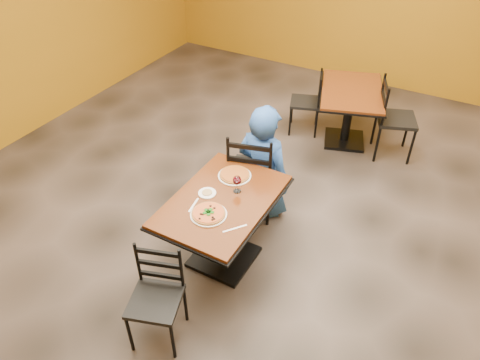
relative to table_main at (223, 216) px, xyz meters
The scene contains 17 objects.
floor 0.75m from the table_main, 90.00° to the left, with size 7.00×8.00×0.01m, color black.
table_main is the anchor object (origin of this frame).
table_second 2.59m from the table_main, 82.58° to the left, with size 1.08×1.31×0.75m.
chair_main_near 0.98m from the table_main, 91.69° to the right, with size 0.38×0.38×0.85m, color black, non-canonical shape.
chair_main_far 0.79m from the table_main, 97.42° to the left, with size 0.46×0.46×1.01m, color black, non-canonical shape.
chair_second_left 2.59m from the table_main, 95.79° to the left, with size 0.38×0.38×0.84m, color black, non-canonical shape.
chair_second_right 2.73m from the table_main, 70.11° to the left, with size 0.45×0.45×0.99m, color black, non-canonical shape.
diner 0.85m from the table_main, 91.12° to the left, with size 0.62×0.41×1.25m, color navy.
plate_main 0.30m from the table_main, 88.39° to the right, with size 0.31×0.31×0.01m, color white.
pizza_main 0.31m from the table_main, 88.39° to the right, with size 0.28×0.28×0.02m, color maroon.
plate_far 0.40m from the table_main, 101.26° to the left, with size 0.31×0.31×0.01m, color white.
pizza_far 0.41m from the table_main, 101.26° to the left, with size 0.28×0.28×0.02m, color #B16D22.
side_plate 0.25m from the table_main, behind, with size 0.16×0.16×0.01m, color white.
dip 0.26m from the table_main, behind, with size 0.09×0.09×0.01m, color #AA8852.
wine_glass 0.33m from the table_main, 68.86° to the left, with size 0.08×0.08×0.18m, color white, non-canonical shape.
fork 0.32m from the table_main, 132.57° to the right, with size 0.01×0.19×0.00m, color silver.
knife 0.43m from the table_main, 43.53° to the right, with size 0.01×0.21×0.00m, color silver.
Camera 1 is at (1.59, -3.04, 3.29)m, focal length 33.77 mm.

